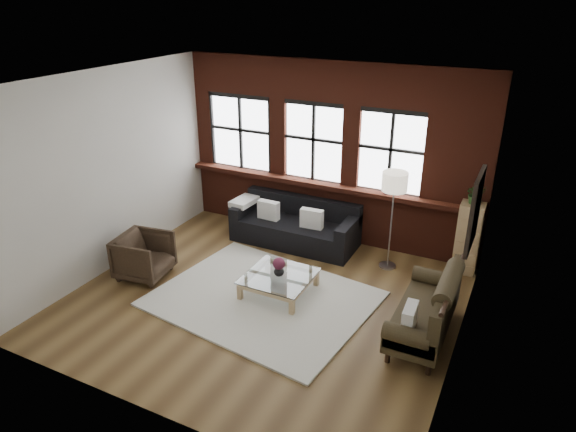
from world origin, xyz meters
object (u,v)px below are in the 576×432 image
at_px(vintage_settee, 425,306).
at_px(floor_lamp, 392,217).
at_px(armchair, 144,256).
at_px(vase, 279,271).
at_px(coffee_table, 279,285).
at_px(dark_sofa, 295,222).
at_px(drawer_chest, 468,238).

relative_size(vintage_settee, floor_lamp, 0.95).
relative_size(armchair, vase, 4.78).
bearing_deg(floor_lamp, coffee_table, -128.93).
height_order(dark_sofa, vase, dark_sofa).
xyz_separation_m(armchair, coffee_table, (2.18, 0.47, -0.20)).
bearing_deg(drawer_chest, coffee_table, -140.53).
bearing_deg(drawer_chest, dark_sofa, -173.57).
xyz_separation_m(dark_sofa, vintage_settee, (2.71, -1.71, 0.05)).
relative_size(dark_sofa, coffee_table, 2.29).
relative_size(dark_sofa, vintage_settee, 1.31).
xyz_separation_m(vintage_settee, drawer_chest, (0.23, 2.04, 0.14)).
height_order(dark_sofa, coffee_table, dark_sofa).
relative_size(dark_sofa, armchair, 2.87).
height_order(coffee_table, floor_lamp, floor_lamp).
bearing_deg(coffee_table, vase, -45.00).
bearing_deg(coffee_table, vintage_settee, -1.61).
height_order(vintage_settee, drawer_chest, drawer_chest).
distance_m(armchair, coffee_table, 2.24).
distance_m(vintage_settee, vase, 2.18).
height_order(armchair, vase, armchair).
distance_m(dark_sofa, drawer_chest, 2.96).
relative_size(dark_sofa, drawer_chest, 1.88).
relative_size(coffee_table, drawer_chest, 0.82).
bearing_deg(dark_sofa, vase, -72.28).
xyz_separation_m(vase, drawer_chest, (2.41, 1.98, 0.20)).
xyz_separation_m(armchair, drawer_chest, (4.59, 2.46, 0.24)).
bearing_deg(vase, drawer_chest, 39.47).
relative_size(dark_sofa, vase, 13.72).
bearing_deg(vase, coffee_table, 135.00).
distance_m(drawer_chest, floor_lamp, 1.28).
height_order(vintage_settee, floor_lamp, floor_lamp).
bearing_deg(dark_sofa, drawer_chest, 6.43).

